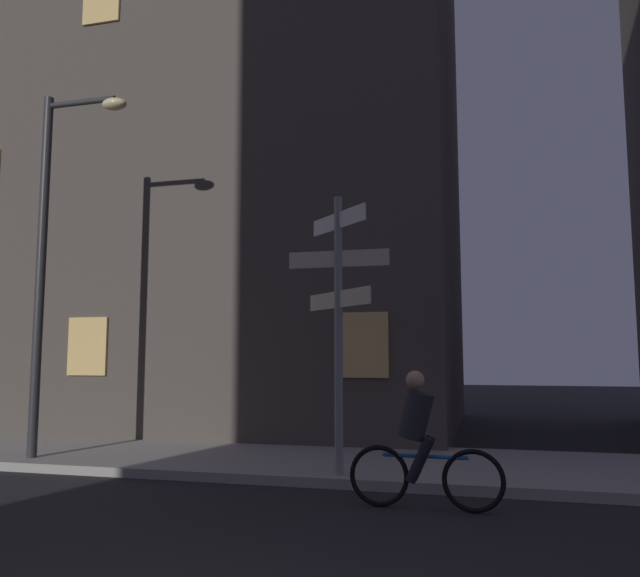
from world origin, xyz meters
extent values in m
cube|color=#9E9991|center=(0.00, 7.52, 0.07)|extent=(40.00, 3.44, 0.14)
cylinder|color=gray|center=(-0.07, 6.11, 2.12)|extent=(0.12, 0.12, 3.96)
cube|color=white|center=(-0.07, 6.11, 3.75)|extent=(1.00, 1.00, 0.24)
cube|color=beige|center=(-0.07, 6.11, 3.19)|extent=(1.48, 0.03, 0.24)
cube|color=beige|center=(-0.07, 6.11, 2.60)|extent=(1.15, 1.15, 0.24)
cylinder|color=#2D2D30|center=(-5.28, 6.30, 3.20)|extent=(0.16, 0.16, 6.12)
cylinder|color=#2D2D30|center=(-4.63, 6.30, 6.11)|extent=(1.30, 0.10, 0.10)
ellipsoid|color=#F9E099|center=(-3.98, 6.30, 6.01)|extent=(0.44, 0.28, 0.20)
torus|color=black|center=(1.78, 4.93, 0.36)|extent=(0.72, 0.09, 0.72)
torus|color=black|center=(0.68, 4.98, 0.36)|extent=(0.72, 0.09, 0.72)
cylinder|color=#1959A5|center=(1.23, 4.96, 0.61)|extent=(1.00, 0.08, 0.04)
cylinder|color=#26262D|center=(1.13, 4.96, 1.08)|extent=(0.46, 0.34, 0.61)
sphere|color=tan|center=(1.13, 4.96, 1.50)|extent=(0.22, 0.22, 0.22)
cylinder|color=black|center=(1.19, 5.05, 0.58)|extent=(0.35, 0.13, 0.55)
cylinder|color=black|center=(1.18, 4.87, 0.58)|extent=(0.35, 0.13, 0.55)
cube|color=#4C443D|center=(-4.57, 13.36, 9.18)|extent=(11.65, 9.16, 18.36)
cube|color=#F2C672|center=(-6.03, 8.75, 2.00)|extent=(0.90, 0.06, 1.20)
cube|color=#F2C672|center=(-0.20, 8.75, 2.00)|extent=(0.90, 0.06, 1.20)
camera|label=1|loc=(1.96, -2.65, 1.76)|focal=35.27mm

